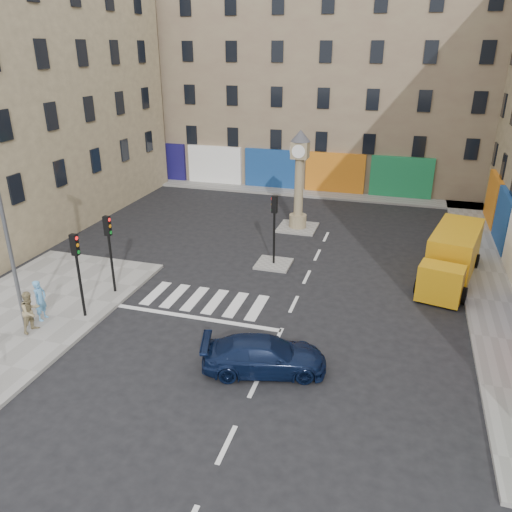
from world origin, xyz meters
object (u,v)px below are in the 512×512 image
at_px(navy_sedan, 264,355).
at_px(lamp_post, 3,218).
at_px(traffic_light_left_near, 77,263).
at_px(clock_pillar, 299,174).
at_px(pedestrian_blue, 40,300).
at_px(traffic_light_island, 274,219).
at_px(pedestrian_tan, 31,312).
at_px(yellow_van, 452,256).
at_px(traffic_light_left_far, 109,242).

bearing_deg(navy_sedan, lamp_post, 74.35).
relative_size(traffic_light_left_near, clock_pillar, 0.61).
relative_size(traffic_light_left_near, pedestrian_blue, 2.08).
distance_m(traffic_light_island, clock_pillar, 6.07).
xyz_separation_m(traffic_light_island, pedestrian_tan, (-7.56, -9.46, -1.57)).
bearing_deg(navy_sedan, pedestrian_blue, 70.65).
height_order(pedestrian_blue, pedestrian_tan, pedestrian_blue).
distance_m(yellow_van, pedestrian_tan, 19.46).
xyz_separation_m(traffic_light_left_near, navy_sedan, (8.36, -1.38, -1.98)).
xyz_separation_m(traffic_light_left_far, traffic_light_island, (6.30, 5.40, -0.03)).
bearing_deg(clock_pillar, pedestrian_blue, -118.18).
xyz_separation_m(traffic_light_left_near, lamp_post, (-1.90, -1.40, 2.17)).
bearing_deg(clock_pillar, yellow_van, -29.58).
bearing_deg(yellow_van, clock_pillar, 162.89).
relative_size(traffic_light_island, navy_sedan, 0.84).
relative_size(clock_pillar, yellow_van, 0.89).
xyz_separation_m(traffic_light_island, clock_pillar, (0.00, 6.00, 0.96)).
height_order(lamp_post, navy_sedan, lamp_post).
height_order(traffic_light_island, clock_pillar, clock_pillar).
distance_m(navy_sedan, pedestrian_tan, 9.63).
relative_size(traffic_light_left_far, clock_pillar, 0.61).
relative_size(traffic_light_left_near, yellow_van, 0.54).
bearing_deg(lamp_post, navy_sedan, 0.11).
bearing_deg(yellow_van, pedestrian_tan, -135.15).
bearing_deg(lamp_post, yellow_van, 30.75).
bearing_deg(yellow_van, traffic_light_left_far, -144.80).
bearing_deg(traffic_light_island, traffic_light_left_near, -128.93).
height_order(navy_sedan, pedestrian_tan, pedestrian_tan).
bearing_deg(yellow_van, lamp_post, -136.78).
bearing_deg(pedestrian_tan, traffic_light_left_near, -28.07).
bearing_deg(traffic_light_left_far, lamp_post, -116.57).
xyz_separation_m(clock_pillar, navy_sedan, (2.06, -15.18, -2.91)).
relative_size(traffic_light_island, clock_pillar, 0.61).
distance_m(lamp_post, pedestrian_blue, 3.83).
bearing_deg(lamp_post, traffic_light_left_far, 63.43).
bearing_deg(lamp_post, traffic_light_left_near, 36.38).
height_order(traffic_light_left_far, traffic_light_island, traffic_light_left_far).
xyz_separation_m(traffic_light_island, navy_sedan, (2.06, -9.18, -1.95)).
bearing_deg(yellow_van, traffic_light_island, -161.37).
relative_size(traffic_light_left_far, traffic_light_island, 1.00).
bearing_deg(traffic_light_left_near, pedestrian_tan, -127.07).
xyz_separation_m(traffic_light_island, pedestrian_blue, (-7.80, -8.56, -1.55)).
bearing_deg(traffic_light_left_far, traffic_light_island, 40.60).
height_order(traffic_light_left_near, clock_pillar, clock_pillar).
distance_m(traffic_light_left_near, pedestrian_blue, 2.31).
bearing_deg(traffic_light_left_near, clock_pillar, 65.45).
distance_m(lamp_post, pedestrian_tan, 3.83).
relative_size(traffic_light_island, pedestrian_tan, 2.12).
relative_size(lamp_post, navy_sedan, 1.87).
bearing_deg(clock_pillar, traffic_light_left_far, -118.94).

